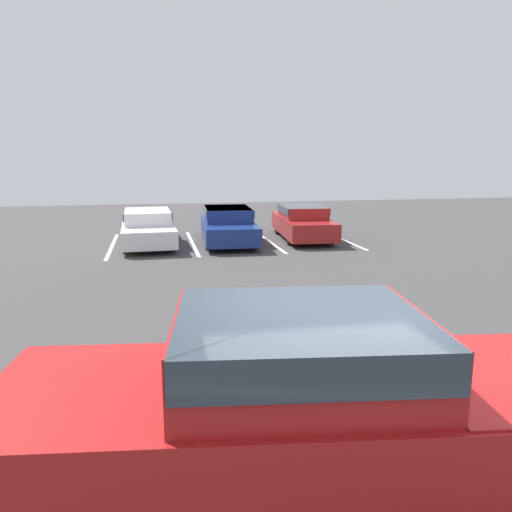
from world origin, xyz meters
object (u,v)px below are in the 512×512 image
Objects in this scene: parked_sedan_b at (228,224)px; pickup_truck at (334,410)px; parked_sedan_a at (148,226)px; parked_sedan_c at (303,221)px.

pickup_truck is at bearing -1.30° from parked_sedan_b.
parked_sedan_c is at bearing 89.92° from parked_sedan_a.
parked_sedan_c reaches higher than parked_sedan_a.
pickup_truck reaches higher than parked_sedan_c.
parked_sedan_c is at bearing 81.71° from pickup_truck.
parked_sedan_b is (1.19, 14.18, -0.22)m from pickup_truck.
parked_sedan_c is (2.92, 0.23, -0.01)m from parked_sedan_b.
pickup_truck is 1.30× the size of parked_sedan_c.
parked_sedan_c is (5.79, 0.15, 0.01)m from parked_sedan_a.
parked_sedan_b reaches higher than parked_sedan_c.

